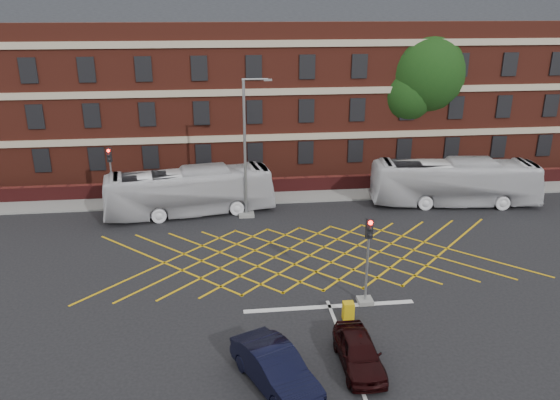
{
  "coord_description": "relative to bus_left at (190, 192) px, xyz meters",
  "views": [
    {
      "loc": [
        -4.85,
        -25.22,
        13.27
      ],
      "look_at": [
        -1.74,
        1.5,
        3.55
      ],
      "focal_mm": 35.0,
      "sensor_mm": 36.0,
      "label": 1
    }
  ],
  "objects": [
    {
      "name": "traffic_light_near",
      "position": [
        8.57,
        -12.69,
        0.22
      ],
      "size": [
        0.7,
        0.7,
        4.27
      ],
      "color": "slate",
      "rests_on": "ground"
    },
    {
      "name": "far_pavement",
      "position": [
        6.85,
        2.65,
        -1.49
      ],
      "size": [
        60.0,
        3.0,
        0.12
      ],
      "primitive_type": "cube",
      "color": "slate",
      "rests_on": "ground"
    },
    {
      "name": "box_junction_hatching",
      "position": [
        6.85,
        -7.35,
        -1.54
      ],
      "size": [
        8.22,
        8.22,
        0.02
      ],
      "primitive_type": "cube",
      "rotation": [
        0.0,
        0.0,
        0.79
      ],
      "color": "#CC990C",
      "rests_on": "ground"
    },
    {
      "name": "utility_cabinet",
      "position": [
        7.44,
        -14.02,
        -1.12
      ],
      "size": [
        0.48,
        0.42,
        0.86
      ],
      "primitive_type": "cube",
      "color": "#C9A00B",
      "rests_on": "ground"
    },
    {
      "name": "car_navy",
      "position": [
        3.76,
        -18.07,
        -0.81
      ],
      "size": [
        3.28,
        4.75,
        1.48
      ],
      "primitive_type": "imported",
      "rotation": [
        0.0,
        0.0,
        0.42
      ],
      "color": "black",
      "rests_on": "ground"
    },
    {
      "name": "car_maroon",
      "position": [
        7.07,
        -17.3,
        -0.91
      ],
      "size": [
        1.52,
        3.75,
        1.28
      ],
      "primitive_type": "imported",
      "rotation": [
        0.0,
        0.0,
        0.0
      ],
      "color": "black",
      "rests_on": "ground"
    },
    {
      "name": "bus_right",
      "position": [
        18.19,
        -0.28,
        0.05
      ],
      "size": [
        11.7,
        4.02,
        3.19
      ],
      "primitive_type": "imported",
      "rotation": [
        0.0,
        0.0,
        1.45
      ],
      "color": "silver",
      "rests_on": "ground"
    },
    {
      "name": "traffic_light_far",
      "position": [
        -5.22,
        1.55,
        0.22
      ],
      "size": [
        0.7,
        0.7,
        4.27
      ],
      "color": "slate",
      "rests_on": "ground"
    },
    {
      "name": "direction_signs",
      "position": [
        -4.97,
        2.84,
        -0.17
      ],
      "size": [
        1.1,
        0.16,
        2.2
      ],
      "color": "gray",
      "rests_on": "ground"
    },
    {
      "name": "bus_left",
      "position": [
        0.0,
        0.0,
        0.0
      ],
      "size": [
        11.38,
        4.29,
        3.09
      ],
      "primitive_type": "imported",
      "rotation": [
        0.0,
        0.0,
        1.73
      ],
      "color": "silver",
      "rests_on": "ground"
    },
    {
      "name": "stop_line",
      "position": [
        6.85,
        -12.85,
        -1.54
      ],
      "size": [
        8.0,
        0.3,
        0.02
      ],
      "primitive_type": "cube",
      "color": "silver",
      "rests_on": "ground"
    },
    {
      "name": "boundary_wall",
      "position": [
        6.85,
        3.65,
        -1.0
      ],
      "size": [
        56.0,
        0.5,
        1.1
      ],
      "primitive_type": "cube",
      "color": "#4C1414",
      "rests_on": "ground"
    },
    {
      "name": "deciduous_tree",
      "position": [
        18.5,
        8.81,
        6.01
      ],
      "size": [
        7.52,
        7.23,
        11.7
      ],
      "color": "black",
      "rests_on": "ground"
    },
    {
      "name": "victorian_building",
      "position": [
        7.09,
        12.65,
        6.29
      ],
      "size": [
        51.0,
        12.17,
        20.4
      ],
      "color": "maroon",
      "rests_on": "ground"
    },
    {
      "name": "street_lamp",
      "position": [
        3.75,
        -0.84,
        1.54
      ],
      "size": [
        2.25,
        1.0,
        8.97
      ],
      "color": "slate",
      "rests_on": "ground"
    },
    {
      "name": "ground",
      "position": [
        6.85,
        -9.35,
        -1.55
      ],
      "size": [
        120.0,
        120.0,
        0.0
      ],
      "primitive_type": "plane",
      "color": "black",
      "rests_on": "ground"
    }
  ]
}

